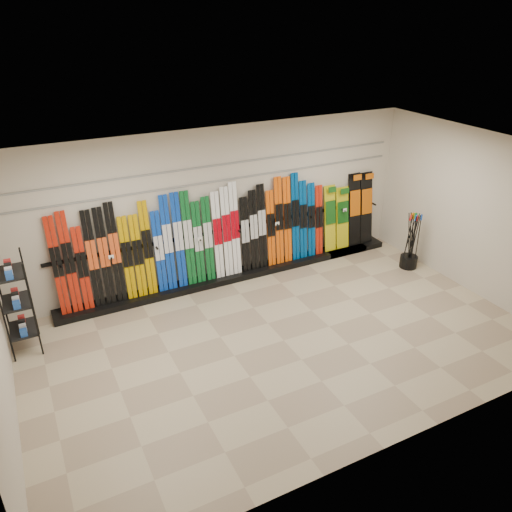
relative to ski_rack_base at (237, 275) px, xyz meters
name	(u,v)px	position (x,y,z in m)	size (l,w,h in m)	color
floor	(284,340)	(-0.22, -2.28, -0.06)	(8.00, 8.00, 0.00)	gray
back_wall	(221,206)	(-0.22, 0.22, 1.44)	(8.00, 8.00, 0.00)	beige
right_wall	(476,214)	(3.78, -2.28, 1.44)	(5.00, 5.00, 0.00)	beige
ceiling	(289,161)	(-0.22, -2.28, 2.94)	(8.00, 8.00, 0.00)	silver
ski_rack_base	(237,275)	(0.00, 0.00, 0.00)	(8.00, 0.40, 0.12)	black
skis	(202,239)	(-0.69, 0.05, 0.91)	(5.37, 0.23, 1.84)	red
snowboards	(350,213)	(2.74, 0.08, 0.81)	(1.25, 0.25, 1.60)	gold
accessory_rack	(17,305)	(-3.97, -0.58, 0.74)	(0.40, 0.60, 1.60)	black
pole_bin	(408,262)	(3.38, -1.21, 0.07)	(0.36, 0.36, 0.25)	black
ski_poles	(412,241)	(3.36, -1.23, 0.55)	(0.27, 0.28, 1.18)	black
slatwall_rail_0	(220,181)	(-0.22, 0.20, 1.94)	(7.60, 0.02, 0.03)	gray
slatwall_rail_1	(220,165)	(-0.22, 0.20, 2.24)	(7.60, 0.02, 0.03)	gray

